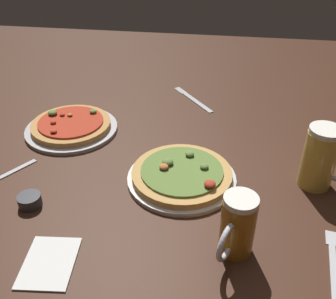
% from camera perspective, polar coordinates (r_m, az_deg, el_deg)
% --- Properties ---
extents(ground_plane, '(2.40, 2.40, 0.03)m').
position_cam_1_polar(ground_plane, '(1.16, 0.00, -1.44)').
color(ground_plane, '#3D2114').
extents(pizza_plate_near, '(0.30, 0.30, 0.05)m').
position_cam_1_polar(pizza_plate_near, '(1.05, 2.06, -3.81)').
color(pizza_plate_near, silver).
rests_on(pizza_plate_near, ground_plane).
extents(pizza_plate_far, '(0.30, 0.30, 0.05)m').
position_cam_1_polar(pizza_plate_far, '(1.31, -14.10, 3.36)').
color(pizza_plate_far, '#B2B2B7').
rests_on(pizza_plate_far, ground_plane).
extents(beer_mug_dark, '(0.08, 0.12, 0.15)m').
position_cam_1_polar(beer_mug_dark, '(0.83, 10.12, -11.14)').
color(beer_mug_dark, '#9E6619').
rests_on(beer_mug_dark, ground_plane).
extents(beer_mug_amber, '(0.14, 0.09, 0.17)m').
position_cam_1_polar(beer_mug_amber, '(1.07, 21.73, -1.20)').
color(beer_mug_amber, gold).
rests_on(beer_mug_amber, ground_plane).
extents(ramekin_sauce, '(0.06, 0.06, 0.03)m').
position_cam_1_polar(ramekin_sauce, '(1.03, -19.76, -7.11)').
color(ramekin_sauce, '#333338').
rests_on(ramekin_sauce, ground_plane).
extents(napkin_folded, '(0.12, 0.15, 0.01)m').
position_cam_1_polar(napkin_folded, '(0.88, -17.14, -15.57)').
color(napkin_folded, white).
rests_on(napkin_folded, ground_plane).
extents(knife_right, '(0.17, 0.20, 0.01)m').
position_cam_1_polar(knife_right, '(1.48, 3.67, 7.50)').
color(knife_right, silver).
rests_on(knife_right, ground_plane).
extents(fork_spare, '(0.05, 0.20, 0.01)m').
position_cam_1_polar(fork_spare, '(0.92, 23.21, -14.99)').
color(fork_spare, silver).
rests_on(fork_spare, ground_plane).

